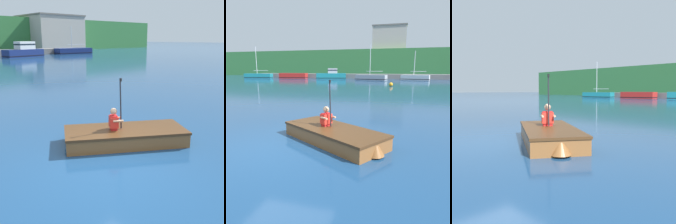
# 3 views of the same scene
# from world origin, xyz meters

# --- Properties ---
(ground_plane) EXTENTS (300.00, 300.00, 0.00)m
(ground_plane) POSITION_xyz_m (0.00, 0.00, 0.00)
(ground_plane) COLOR navy
(moored_boat_dock_west_end) EXTENTS (5.64, 2.45, 1.04)m
(moored_boat_dock_west_end) POSITION_xyz_m (-17.42, 35.97, 0.49)
(moored_boat_dock_west_end) COLOR red
(moored_boat_dock_west_end) RESTS_ON ground
(moored_boat_dock_east_inner) EXTENTS (5.77, 2.51, 6.27)m
(moored_boat_dock_east_inner) POSITION_xyz_m (-24.72, 34.83, 0.46)
(moored_boat_dock_east_inner) COLOR #197A84
(moored_boat_dock_east_inner) RESTS_ON ground
(rowboat_foreground) EXTENTS (3.28, 2.71, 0.39)m
(rowboat_foreground) POSITION_xyz_m (1.34, 0.82, 0.23)
(rowboat_foreground) COLOR brown
(rowboat_foreground) RESTS_ON ground
(person_paddler) EXTENTS (0.45, 0.45, 1.31)m
(person_paddler) POSITION_xyz_m (1.05, 1.00, 0.65)
(person_paddler) COLOR red
(person_paddler) RESTS_ON rowboat_foreground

